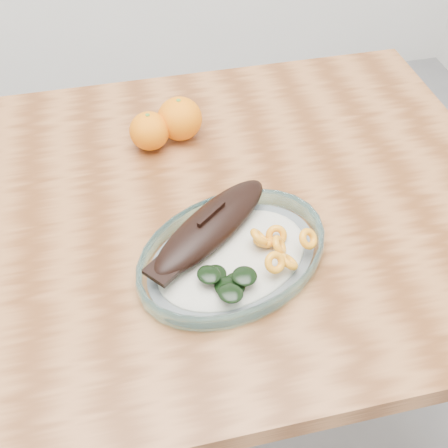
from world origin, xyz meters
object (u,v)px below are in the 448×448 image
at_px(orange_right, 180,119).
at_px(orange_left, 149,131).
at_px(plated_meal, 232,252).
at_px(dining_table, 166,248).

bearing_deg(orange_right, orange_left, -163.21).
distance_m(plated_meal, orange_right, 0.32).
bearing_deg(orange_right, plated_meal, -85.82).
distance_m(dining_table, orange_left, 0.21).
bearing_deg(dining_table, orange_right, 70.84).
xyz_separation_m(plated_meal, orange_right, (-0.02, 0.32, 0.02)).
distance_m(plated_meal, orange_left, 0.31).
bearing_deg(plated_meal, orange_left, 81.53).
bearing_deg(orange_right, dining_table, -109.16).
xyz_separation_m(dining_table, orange_right, (0.06, 0.18, 0.14)).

